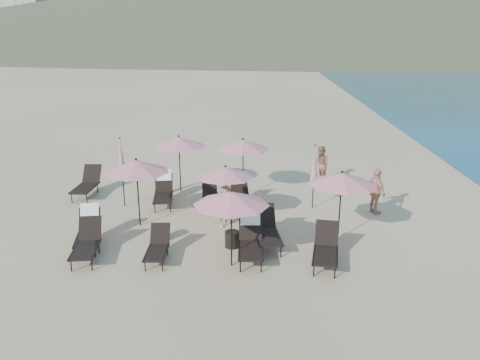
# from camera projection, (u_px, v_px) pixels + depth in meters

# --- Properties ---
(ground) EXTENTS (800.00, 800.00, 0.00)m
(ground) POSITION_uv_depth(u_px,v_px,m) (229.00, 251.00, 13.66)
(ground) COLOR #D6BA8C
(ground) RESTS_ON ground
(volcanic_headland) EXTENTS (690.00, 690.00, 55.00)m
(volcanic_headland) POSITION_uv_depth(u_px,v_px,m) (381.00, 2.00, 290.80)
(volcanic_headland) COLOR brown
(volcanic_headland) RESTS_ON ground
(hotel_skyline) EXTENTS (109.00, 82.00, 55.00)m
(hotel_skyline) POSITION_uv_depth(u_px,v_px,m) (105.00, 4.00, 270.45)
(hotel_skyline) COLOR beige
(hotel_skyline) RESTS_ON ground
(lounger_0) EXTENTS (0.91, 1.78, 0.98)m
(lounger_0) POSITION_uv_depth(u_px,v_px,m) (87.00, 243.00, 13.12)
(lounger_0) COLOR black
(lounger_0) RESTS_ON ground
(lounger_1) EXTENTS (1.01, 1.84, 1.08)m
(lounger_1) POSITION_uv_depth(u_px,v_px,m) (88.00, 229.00, 13.94)
(lounger_1) COLOR black
(lounger_1) RESTS_ON ground
(lounger_2) EXTENTS (0.64, 1.51, 0.85)m
(lounger_2) POSITION_uv_depth(u_px,v_px,m) (158.00, 246.00, 13.03)
(lounger_2) COLOR black
(lounger_2) RESTS_ON ground
(lounger_3) EXTENTS (0.75, 1.86, 1.14)m
(lounger_3) POSITION_uv_depth(u_px,v_px,m) (250.00, 239.00, 13.16)
(lounger_3) COLOR black
(lounger_3) RESTS_ON ground
(lounger_4) EXTENTS (0.96, 1.92, 1.06)m
(lounger_4) POSITION_uv_depth(u_px,v_px,m) (266.00, 230.00, 13.92)
(lounger_4) COLOR black
(lounger_4) RESTS_ON ground
(lounger_5) EXTENTS (0.90, 1.80, 0.99)m
(lounger_5) POSITION_uv_depth(u_px,v_px,m) (326.00, 248.00, 12.79)
(lounger_5) COLOR black
(lounger_5) RESTS_ON ground
(lounger_6) EXTENTS (0.72, 1.86, 1.07)m
(lounger_6) POSITION_uv_depth(u_px,v_px,m) (87.00, 183.00, 18.29)
(lounger_6) COLOR black
(lounger_6) RESTS_ON ground
(lounger_7) EXTENTS (0.94, 1.89, 1.13)m
(lounger_7) POSITION_uv_depth(u_px,v_px,m) (163.00, 190.00, 17.38)
(lounger_7) COLOR black
(lounger_7) RESTS_ON ground
(lounger_8) EXTENTS (0.80, 1.56, 0.85)m
(lounger_8) POSITION_uv_depth(u_px,v_px,m) (210.00, 197.00, 17.01)
(lounger_8) COLOR black
(lounger_8) RESTS_ON ground
(lounger_9) EXTENTS (1.08, 1.84, 0.99)m
(lounger_9) POSITION_uv_depth(u_px,v_px,m) (242.00, 195.00, 17.05)
(lounger_9) COLOR black
(lounger_9) RESTS_ON ground
(umbrella_open_0) EXTENTS (2.14, 2.14, 2.30)m
(umbrella_open_0) POSITION_uv_depth(u_px,v_px,m) (136.00, 166.00, 14.92)
(umbrella_open_0) COLOR black
(umbrella_open_0) RESTS_ON ground
(umbrella_open_1) EXTENTS (1.87, 1.87, 2.02)m
(umbrella_open_1) POSITION_uv_depth(u_px,v_px,m) (225.00, 172.00, 15.20)
(umbrella_open_1) COLOR black
(umbrella_open_1) RESTS_ON ground
(umbrella_open_2) EXTENTS (2.06, 2.06, 2.21)m
(umbrella_open_2) POSITION_uv_depth(u_px,v_px,m) (342.00, 179.00, 13.88)
(umbrella_open_2) COLOR black
(umbrella_open_2) RESTS_ON ground
(umbrella_open_3) EXTENTS (2.15, 2.15, 2.31)m
(umbrella_open_3) POSITION_uv_depth(u_px,v_px,m) (179.00, 142.00, 18.34)
(umbrella_open_3) COLOR black
(umbrella_open_3) RESTS_ON ground
(umbrella_open_4) EXTENTS (2.12, 2.12, 2.28)m
(umbrella_open_4) POSITION_uv_depth(u_px,v_px,m) (243.00, 145.00, 17.98)
(umbrella_open_4) COLOR black
(umbrella_open_4) RESTS_ON ground
(umbrella_open_5) EXTENTS (2.04, 2.04, 2.20)m
(umbrella_open_5) POSITION_uv_depth(u_px,v_px,m) (231.00, 198.00, 12.24)
(umbrella_open_5) COLOR black
(umbrella_open_5) RESTS_ON ground
(umbrella_closed_0) EXTENTS (0.28, 0.28, 2.37)m
(umbrella_closed_0) POSITION_uv_depth(u_px,v_px,m) (314.00, 164.00, 16.63)
(umbrella_closed_0) COLOR black
(umbrella_closed_0) RESTS_ON ground
(umbrella_closed_1) EXTENTS (0.30, 0.30, 2.58)m
(umbrella_closed_1) POSITION_uv_depth(u_px,v_px,m) (121.00, 159.00, 16.78)
(umbrella_closed_1) COLOR black
(umbrella_closed_1) RESTS_ON ground
(side_table_0) EXTENTS (0.45, 0.45, 0.49)m
(side_table_0) POSITION_uv_depth(u_px,v_px,m) (160.00, 233.00, 14.29)
(side_table_0) COLOR black
(side_table_0) RESTS_ON ground
(side_table_1) EXTENTS (0.44, 0.44, 0.48)m
(side_table_1) POSITION_uv_depth(u_px,v_px,m) (232.00, 239.00, 13.87)
(side_table_1) COLOR black
(side_table_1) RESTS_ON ground
(beachgoer_a) EXTENTS (0.73, 0.71, 1.69)m
(beachgoer_a) POSITION_uv_depth(u_px,v_px,m) (225.00, 202.00, 15.21)
(beachgoer_a) COLOR tan
(beachgoer_a) RESTS_ON ground
(beachgoer_b) EXTENTS (0.80, 0.92, 1.60)m
(beachgoer_b) POSITION_uv_depth(u_px,v_px,m) (321.00, 165.00, 19.75)
(beachgoer_b) COLOR #8E5D49
(beachgoer_b) RESTS_ON ground
(beachgoer_c) EXTENTS (0.73, 1.04, 1.64)m
(beachgoer_c) POSITION_uv_depth(u_px,v_px,m) (376.00, 191.00, 16.35)
(beachgoer_c) COLOR tan
(beachgoer_c) RESTS_ON ground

